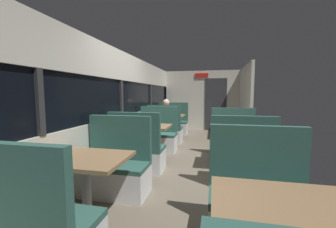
% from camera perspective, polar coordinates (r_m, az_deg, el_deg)
% --- Properties ---
extents(ground_plane, '(3.30, 9.20, 0.02)m').
position_cam_1_polar(ground_plane, '(4.32, 5.75, -13.78)').
color(ground_plane, '#665B4C').
extents(carriage_window_panel_left, '(0.09, 8.48, 2.30)m').
position_cam_1_polar(carriage_window_panel_left, '(4.48, -12.87, 1.46)').
color(carriage_window_panel_left, beige).
rests_on(carriage_window_panel_left, ground_plane).
extents(carriage_end_bulkhead, '(2.90, 0.11, 2.30)m').
position_cam_1_polar(carriage_end_bulkhead, '(8.26, 9.51, 3.56)').
color(carriage_end_bulkhead, beige).
rests_on(carriage_end_bulkhead, ground_plane).
extents(carriage_aisle_panel_right, '(0.08, 2.40, 2.30)m').
position_cam_1_polar(carriage_aisle_panel_right, '(7.13, 20.31, 3.08)').
color(carriage_aisle_panel_right, beige).
rests_on(carriage_aisle_panel_right, ground_plane).
extents(dining_table_near_window, '(0.90, 0.70, 0.74)m').
position_cam_1_polar(dining_table_near_window, '(2.50, -21.57, -13.03)').
color(dining_table_near_window, '#9E9EA3').
rests_on(dining_table_near_window, ground_plane).
extents(bench_near_window_facing_entry, '(0.95, 0.50, 1.10)m').
position_cam_1_polar(bench_near_window_facing_entry, '(3.17, -14.11, -14.73)').
color(bench_near_window_facing_entry, silver).
rests_on(bench_near_window_facing_entry, ground_plane).
extents(dining_table_mid_window, '(0.90, 0.70, 0.74)m').
position_cam_1_polar(dining_table_mid_window, '(4.52, -5.27, -4.39)').
color(dining_table_mid_window, '#9E9EA3').
rests_on(dining_table_mid_window, ground_plane).
extents(bench_mid_window_facing_end, '(0.95, 0.50, 1.10)m').
position_cam_1_polar(bench_mid_window_facing_end, '(3.94, -8.32, -10.55)').
color(bench_mid_window_facing_end, silver).
rests_on(bench_mid_window_facing_end, ground_plane).
extents(bench_mid_window_facing_entry, '(0.95, 0.50, 1.10)m').
position_cam_1_polar(bench_mid_window_facing_entry, '(5.24, -2.93, -6.45)').
color(bench_mid_window_facing_entry, silver).
rests_on(bench_mid_window_facing_entry, ground_plane).
extents(dining_table_far_window, '(0.90, 0.70, 0.74)m').
position_cam_1_polar(dining_table_far_window, '(6.71, 0.58, -1.09)').
color(dining_table_far_window, '#9E9EA3').
rests_on(dining_table_far_window, ground_plane).
extents(bench_far_window_facing_end, '(0.95, 0.50, 1.10)m').
position_cam_1_polar(bench_far_window_facing_end, '(6.08, -0.76, -4.76)').
color(bench_far_window_facing_end, silver).
rests_on(bench_far_window_facing_end, ground_plane).
extents(bench_far_window_facing_entry, '(0.95, 0.50, 1.10)m').
position_cam_1_polar(bench_far_window_facing_entry, '(7.43, 1.66, -2.86)').
color(bench_far_window_facing_entry, silver).
rests_on(bench_far_window_facing_entry, ground_plane).
extents(dining_table_front_aisle, '(0.90, 0.70, 0.74)m').
position_cam_1_polar(dining_table_front_aisle, '(1.63, 29.17, -23.76)').
color(dining_table_front_aisle, '#9E9EA3').
rests_on(dining_table_front_aisle, ground_plane).
extents(bench_front_aisle_facing_entry, '(0.95, 0.50, 1.10)m').
position_cam_1_polar(bench_front_aisle_facing_entry, '(2.38, 23.48, -22.29)').
color(bench_front_aisle_facing_entry, silver).
rests_on(bench_front_aisle_facing_entry, ground_plane).
extents(dining_table_rear_aisle, '(0.90, 0.70, 0.74)m').
position_cam_1_polar(dining_table_rear_aisle, '(4.14, 18.29, -5.56)').
color(dining_table_rear_aisle, '#9E9EA3').
rests_on(dining_table_rear_aisle, ground_plane).
extents(bench_rear_aisle_facing_end, '(0.95, 0.50, 1.10)m').
position_cam_1_polar(bench_rear_aisle_facing_end, '(3.55, 19.34, -12.67)').
color(bench_rear_aisle_facing_end, silver).
rests_on(bench_rear_aisle_facing_end, ground_plane).
extents(bench_rear_aisle_facing_entry, '(0.95, 0.50, 1.10)m').
position_cam_1_polar(bench_rear_aisle_facing_entry, '(4.89, 17.30, -7.58)').
color(bench_rear_aisle_facing_entry, silver).
rests_on(bench_rear_aisle_facing_entry, ground_plane).
extents(seated_passenger, '(0.47, 0.55, 1.26)m').
position_cam_1_polar(seated_passenger, '(6.11, -0.61, -2.71)').
color(seated_passenger, '#26262D').
rests_on(seated_passenger, ground_plane).
extents(coffee_cup_primary, '(0.07, 0.07, 0.09)m').
position_cam_1_polar(coffee_cup_primary, '(4.57, -5.02, -2.42)').
color(coffee_cup_primary, '#B23333').
rests_on(coffee_cup_primary, dining_table_mid_window).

